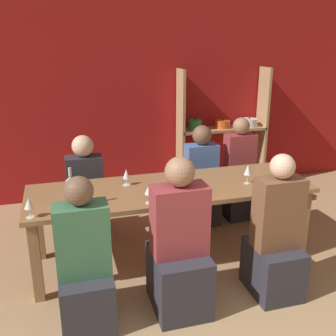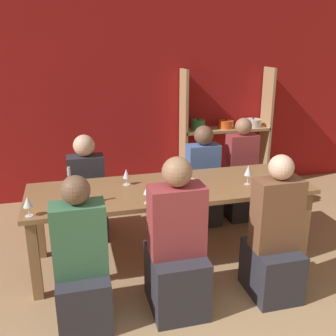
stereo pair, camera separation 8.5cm
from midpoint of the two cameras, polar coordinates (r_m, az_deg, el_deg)
wall_back_red at (r=5.22m, az=-3.87°, el=10.71°), size 8.80×0.06×2.70m
shelf_unit at (r=5.51m, az=8.63°, el=3.02°), size 1.24×0.30×1.67m
dining_table at (r=3.65m, az=1.06°, el=-3.97°), size 2.59×0.83×0.74m
mixing_bowl at (r=3.55m, az=2.83°, el=-2.42°), size 0.24×0.24×0.08m
wine_bottle_green at (r=3.25m, az=-13.25°, el=-3.18°), size 0.08×0.08×0.33m
wine_glass_empty_a at (r=3.65m, az=-5.41°, el=-0.90°), size 0.07×0.07×0.16m
wine_glass_white_a at (r=3.17m, az=-18.97°, el=-4.77°), size 0.07×0.07×0.16m
wine_glass_red_a at (r=3.72m, az=12.21°, el=-0.42°), size 0.07×0.07×0.19m
wine_glass_red_b at (r=3.64m, az=16.35°, el=-1.62°), size 0.07×0.07×0.15m
wine_glass_red_c at (r=3.23m, az=-2.16°, el=-3.15°), size 0.08×0.08×0.17m
wine_glass_white_b at (r=3.33m, az=0.70°, el=-2.53°), size 0.07×0.07×0.16m
person_near_a at (r=3.01m, az=-11.57°, el=-14.42°), size 0.38×0.48×1.16m
person_far_a at (r=4.27m, az=-11.02°, el=-4.40°), size 0.38×0.47×1.11m
person_near_b at (r=3.36m, az=15.81°, el=-10.74°), size 0.37×0.46×1.21m
person_far_b at (r=4.52m, az=5.53°, el=-2.66°), size 0.36×0.45×1.13m
person_near_c at (r=3.08m, az=2.04°, el=-12.57°), size 0.41×0.52×1.25m
person_far_c at (r=4.70m, az=10.94°, el=-1.82°), size 0.34×0.43×1.19m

